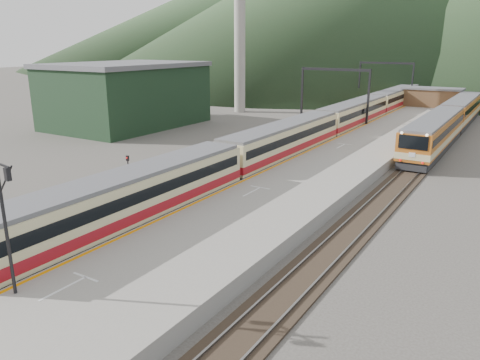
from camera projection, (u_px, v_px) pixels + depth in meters
The scene contains 15 objects.
track_main at pixel (306, 151), 49.93m from camera, with size 2.60×200.00×0.23m.
track_far at pixel (265, 146), 52.46m from camera, with size 2.60×200.00×0.23m.
track_second at pixel (418, 165), 44.12m from camera, with size 2.60×200.00×0.23m.
platform at pixel (351, 157), 45.35m from camera, with size 8.00×100.00×1.00m, color gray.
gantry_near at pixel (334, 87), 62.07m from camera, with size 9.55×0.25×8.00m.
gantry_far at pixel (386, 76), 82.47m from camera, with size 9.55×0.25×8.00m.
warehouse at pixel (127, 94), 64.52m from camera, with size 14.50×20.50×8.60m.
smokestack at pixel (240, 18), 74.81m from camera, with size 1.80×1.80×30.00m, color #9E998E.
station_shed at pixel (432, 97), 77.41m from camera, with size 9.40×4.40×3.10m.
hill_d at pixel (258, 14), 266.07m from camera, with size 200.00×200.00×55.00m, color #2F4D2B.
main_train at pixel (354, 114), 61.84m from camera, with size 2.99×102.61×3.65m.
second_train at pixel (450, 119), 57.61m from camera, with size 3.03×41.31×3.70m.
signal_mast at pixel (3, 207), 18.57m from camera, with size 2.19×0.48×6.25m.
short_signal_b at pixel (235, 154), 42.35m from camera, with size 0.24×0.19×2.27m.
short_signal_c at pixel (128, 165), 38.42m from camera, with size 0.26×0.21×2.27m.
Camera 1 is at (19.66, -5.23, 11.08)m, focal length 35.00 mm.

